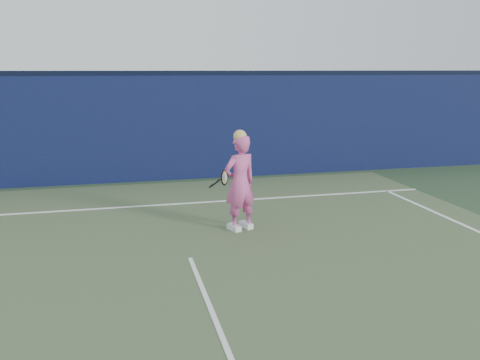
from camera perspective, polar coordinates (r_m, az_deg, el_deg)
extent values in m
plane|color=#2A3E26|center=(6.42, -4.32, -11.94)|extent=(80.00, 80.00, 0.00)
cube|color=#0B1834|center=(12.39, -9.42, 5.76)|extent=(24.00, 0.40, 2.50)
cube|color=black|center=(12.31, -9.64, 11.78)|extent=(24.00, 0.42, 0.10)
imported|color=#D8549C|center=(8.37, 0.00, -0.33)|extent=(0.68, 0.56, 1.60)
sphere|color=#DEB663|center=(8.23, 0.00, 4.90)|extent=(0.22, 0.22, 0.22)
cube|color=white|center=(8.63, 0.66, -5.10)|extent=(0.21, 0.30, 0.10)
cube|color=white|center=(8.50, -0.67, -5.37)|extent=(0.21, 0.30, 0.10)
torus|color=black|center=(8.77, -1.76, 0.27)|extent=(0.20, 0.25, 0.28)
torus|color=yellow|center=(8.77, -1.76, 0.27)|extent=(0.16, 0.20, 0.23)
cylinder|color=beige|center=(8.77, -1.76, 0.27)|extent=(0.15, 0.20, 0.22)
cylinder|color=black|center=(8.64, -2.70, -0.29)|extent=(0.20, 0.20, 0.09)
cylinder|color=black|center=(8.56, -3.24, -0.66)|extent=(0.10, 0.10, 0.06)
cube|color=white|center=(10.17, -8.06, -2.73)|extent=(11.00, 0.08, 0.01)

